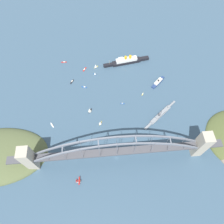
{
  "coord_description": "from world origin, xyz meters",
  "views": [
    {
      "loc": [
        -15.07,
        -97.73,
        311.33
      ],
      "look_at": [
        0.0,
        78.68,
        8.0
      ],
      "focal_mm": 32.65,
      "sensor_mm": 36.0,
      "label": 1
    }
  ],
  "objects_px": {
    "harbor_arch_bridge": "(117,151)",
    "small_boat_3": "(64,62)",
    "naval_cruiser": "(160,115)",
    "seaplane_taxiing_near_bridge": "(79,181)",
    "small_boat_6": "(90,110)",
    "small_boat_9": "(122,104)",
    "harbor_ferry_steamer": "(158,82)",
    "small_boat_7": "(100,123)",
    "small_boat_8": "(96,66)",
    "small_boat_0": "(84,69)",
    "small_boat_10": "(143,94)",
    "small_boat_1": "(95,73)",
    "small_boat_5": "(52,125)",
    "ocean_liner": "(127,61)",
    "small_boat_2": "(84,87)",
    "small_boat_4": "(72,82)"
  },
  "relations": [
    {
      "from": "harbor_arch_bridge",
      "to": "small_boat_3",
      "type": "relative_size",
      "value": 26.59
    },
    {
      "from": "naval_cruiser",
      "to": "seaplane_taxiing_near_bridge",
      "type": "xyz_separation_m",
      "value": [
        -142.02,
        -99.81,
        -0.5
      ]
    },
    {
      "from": "small_boat_6",
      "to": "small_boat_9",
      "type": "height_order",
      "value": "small_boat_6"
    },
    {
      "from": "harbor_ferry_steamer",
      "to": "small_boat_3",
      "type": "bearing_deg",
      "value": 159.17
    },
    {
      "from": "small_boat_7",
      "to": "small_boat_8",
      "type": "height_order",
      "value": "small_boat_8"
    },
    {
      "from": "seaplane_taxiing_near_bridge",
      "to": "small_boat_3",
      "type": "height_order",
      "value": "seaplane_taxiing_near_bridge"
    },
    {
      "from": "small_boat_0",
      "to": "small_boat_10",
      "type": "xyz_separation_m",
      "value": [
        107.04,
        -70.39,
        -0.06
      ]
    },
    {
      "from": "small_boat_1",
      "to": "small_boat_5",
      "type": "bearing_deg",
      "value": -126.13
    },
    {
      "from": "small_boat_6",
      "to": "small_boat_10",
      "type": "relative_size",
      "value": 1.78
    },
    {
      "from": "small_boat_5",
      "to": "small_boat_7",
      "type": "relative_size",
      "value": 1.07
    },
    {
      "from": "ocean_liner",
      "to": "small_boat_8",
      "type": "height_order",
      "value": "ocean_liner"
    },
    {
      "from": "harbor_arch_bridge",
      "to": "small_boat_8",
      "type": "relative_size",
      "value": 33.03
    },
    {
      "from": "ocean_liner",
      "to": "harbor_ferry_steamer",
      "type": "height_order",
      "value": "ocean_liner"
    },
    {
      "from": "small_boat_9",
      "to": "small_boat_2",
      "type": "bearing_deg",
      "value": 147.69
    },
    {
      "from": "small_boat_0",
      "to": "small_boat_6",
      "type": "height_order",
      "value": "small_boat_6"
    },
    {
      "from": "small_boat_6",
      "to": "small_boat_2",
      "type": "bearing_deg",
      "value": 99.34
    },
    {
      "from": "harbor_arch_bridge",
      "to": "small_boat_6",
      "type": "distance_m",
      "value": 99.35
    },
    {
      "from": "ocean_liner",
      "to": "small_boat_0",
      "type": "height_order",
      "value": "ocean_liner"
    },
    {
      "from": "small_boat_2",
      "to": "small_boat_3",
      "type": "height_order",
      "value": "small_boat_2"
    },
    {
      "from": "harbor_arch_bridge",
      "to": "small_boat_4",
      "type": "distance_m",
      "value": 175.49
    },
    {
      "from": "seaplane_taxiing_near_bridge",
      "to": "small_boat_4",
      "type": "bearing_deg",
      "value": 93.87
    },
    {
      "from": "small_boat_8",
      "to": "small_boat_10",
      "type": "xyz_separation_m",
      "value": [
        84.05,
        -74.11,
        -3.73
      ]
    },
    {
      "from": "ocean_liner",
      "to": "harbor_ferry_steamer",
      "type": "xyz_separation_m",
      "value": [
        54.38,
        -56.91,
        -3.12
      ]
    },
    {
      "from": "seaplane_taxiing_near_bridge",
      "to": "small_boat_7",
      "type": "xyz_separation_m",
      "value": [
        36.92,
        92.34,
        2.19
      ]
    },
    {
      "from": "small_boat_4",
      "to": "small_boat_8",
      "type": "relative_size",
      "value": 1.14
    },
    {
      "from": "small_boat_1",
      "to": "naval_cruiser",
      "type": "bearing_deg",
      "value": -43.16
    },
    {
      "from": "small_boat_4",
      "to": "small_boat_8",
      "type": "height_order",
      "value": "small_boat_8"
    },
    {
      "from": "small_boat_6",
      "to": "small_boat_9",
      "type": "xyz_separation_m",
      "value": [
        59.41,
        11.29,
        -4.57
      ]
    },
    {
      "from": "small_boat_9",
      "to": "seaplane_taxiing_near_bridge",
      "type": "bearing_deg",
      "value": -121.4
    },
    {
      "from": "small_boat_0",
      "to": "small_boat_3",
      "type": "relative_size",
      "value": 0.98
    },
    {
      "from": "small_boat_4",
      "to": "small_boat_7",
      "type": "distance_m",
      "value": 108.01
    },
    {
      "from": "small_boat_5",
      "to": "small_boat_8",
      "type": "xyz_separation_m",
      "value": [
        79.92,
        125.35,
        3.67
      ]
    },
    {
      "from": "harbor_ferry_steamer",
      "to": "small_boat_6",
      "type": "bearing_deg",
      "value": -158.16
    },
    {
      "from": "small_boat_0",
      "to": "small_boat_9",
      "type": "xyz_separation_m",
      "value": [
        67.28,
        -88.05,
        0.06
      ]
    },
    {
      "from": "small_boat_5",
      "to": "small_boat_10",
      "type": "height_order",
      "value": "small_boat_5"
    },
    {
      "from": "small_boat_0",
      "to": "small_boat_2",
      "type": "height_order",
      "value": "small_boat_2"
    },
    {
      "from": "harbor_arch_bridge",
      "to": "small_boat_0",
      "type": "xyz_separation_m",
      "value": [
        -46.46,
        187.11,
        -30.67
      ]
    },
    {
      "from": "small_boat_8",
      "to": "naval_cruiser",
      "type": "bearing_deg",
      "value": -48.65
    },
    {
      "from": "small_boat_1",
      "to": "small_boat_2",
      "type": "height_order",
      "value": "small_boat_1"
    },
    {
      "from": "harbor_arch_bridge",
      "to": "small_boat_5",
      "type": "distance_m",
      "value": 126.17
    },
    {
      "from": "small_boat_2",
      "to": "small_boat_8",
      "type": "bearing_deg",
      "value": 63.59
    },
    {
      "from": "ocean_liner",
      "to": "small_boat_7",
      "type": "distance_m",
      "value": 149.52
    },
    {
      "from": "harbor_arch_bridge",
      "to": "small_boat_8",
      "type": "bearing_deg",
      "value": 97.01
    },
    {
      "from": "small_boat_0",
      "to": "small_boat_10",
      "type": "bearing_deg",
      "value": -33.33
    },
    {
      "from": "harbor_arch_bridge",
      "to": "harbor_ferry_steamer",
      "type": "relative_size",
      "value": 10.42
    },
    {
      "from": "small_boat_0",
      "to": "naval_cruiser",
      "type": "bearing_deg",
      "value": -42.2
    },
    {
      "from": "harbor_arch_bridge",
      "to": "small_boat_6",
      "type": "height_order",
      "value": "harbor_arch_bridge"
    },
    {
      "from": "naval_cruiser",
      "to": "small_boat_2",
      "type": "height_order",
      "value": "naval_cruiser"
    },
    {
      "from": "small_boat_3",
      "to": "small_boat_10",
      "type": "height_order",
      "value": "small_boat_3"
    },
    {
      "from": "small_boat_10",
      "to": "small_boat_2",
      "type": "bearing_deg",
      "value": 166.69
    }
  ]
}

